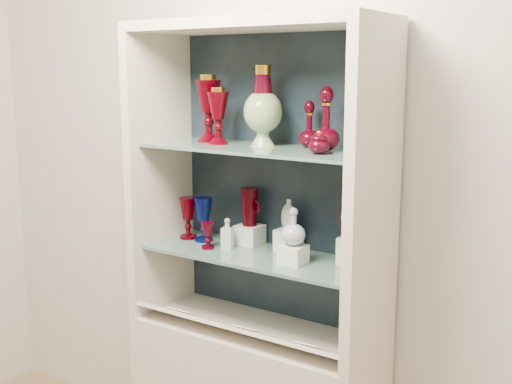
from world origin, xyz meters
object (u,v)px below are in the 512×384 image
Objects in this scene: pedestal_lamp_left at (208,108)px; enamel_urn at (263,106)px; cameo_medallion at (351,219)px; clear_round_decanter at (293,227)px; ruby_goblet_tall at (188,218)px; ruby_pitcher at (250,207)px; clear_square_bottle at (227,233)px; cobalt_goblet at (203,219)px; ruby_decanter_a at (326,115)px; pedestal_lamp_right at (218,116)px; flat_flask at (289,214)px; lidded_bowl at (319,142)px; ruby_decanter_b at (309,123)px; ruby_goblet_small at (208,236)px.

pedestal_lamp_left is 0.88× the size of enamel_urn.
pedestal_lamp_left is 0.74m from cameo_medallion.
ruby_goblet_tall is at bearing 173.44° from clear_round_decanter.
ruby_pitcher reaches higher than clear_square_bottle.
cobalt_goblet is 1.18× the size of ruby_pitcher.
ruby_goblet_tall is (-0.08, -0.00, -0.00)m from cobalt_goblet.
ruby_decanter_a is 0.64m from clear_square_bottle.
clear_round_decanter is at bearing -6.56° from ruby_goblet_tall.
clear_round_decanter is (0.37, -0.03, -0.39)m from pedestal_lamp_right.
flat_flask reaches higher than clear_round_decanter.
lidded_bowl is 0.40m from flat_flask.
clear_round_decanter is (0.48, -0.07, 0.05)m from cobalt_goblet.
ruby_decanter_a is 1.39× the size of ruby_decanter_b.
cameo_medallion is at bearing 19.17° from flat_flask.
ruby_pitcher is 0.46m from cameo_medallion.
enamel_urn reaches higher than pedestal_lamp_right.
ruby_pitcher is (0.08, 0.10, -0.37)m from pedestal_lamp_right.
ruby_decanter_b is 1.48× the size of flat_flask.
pedestal_lamp_right is 1.76× the size of clear_square_bottle.
lidded_bowl is (0.02, -0.09, -0.09)m from ruby_decanter_a.
lidded_bowl is at bearing -132.26° from cameo_medallion.
ruby_goblet_small is (0.06, -0.10, -0.50)m from pedestal_lamp_left.
pedestal_lamp_right is at bearing 174.95° from clear_round_decanter.
enamel_urn reaches higher than lidded_bowl.
ruby_decanter_b reaches higher than cobalt_goblet.
lidded_bowl is at bearing -6.07° from pedestal_lamp_right.
ruby_decanter_a reaches higher than ruby_goblet_tall.
ruby_decanter_b is 1.01× the size of cobalt_goblet.
pedestal_lamp_left reaches higher than pedestal_lamp_right.
clear_square_bottle reaches higher than ruby_goblet_small.
clear_square_bottle is at bearing -9.11° from ruby_goblet_tall.
ruby_pitcher reaches higher than clear_round_decanter.
clear_square_bottle is 1.00× the size of flat_flask.
clear_round_decanter is (0.32, -0.03, 0.07)m from clear_square_bottle.
flat_flask is (0.09, 0.05, -0.42)m from enamel_urn.
ruby_decanter_b is (0.36, 0.09, -0.02)m from pedestal_lamp_right.
ruby_decanter_a is 0.13m from lidded_bowl.
cameo_medallion reaches higher than ruby_goblet_tall.
ruby_pitcher is at bearing 170.96° from ruby_decanter_a.
ruby_goblet_small is at bearing 177.70° from cameo_medallion.
pedestal_lamp_right reaches higher than cobalt_goblet.
ruby_pitcher is at bearing 71.45° from clear_square_bottle.
lidded_bowl is (0.29, -0.09, -0.11)m from enamel_urn.
enamel_urn is 2.16× the size of cameo_medallion.
pedestal_lamp_left is at bearing 178.32° from enamel_urn.
enamel_urn is at bearing 1.45° from ruby_goblet_tall.
pedestal_lamp_right is 0.54m from clear_round_decanter.
lidded_bowl is 0.68× the size of flat_flask.
ruby_pitcher reaches higher than cobalt_goblet.
flat_flask is (0.46, 0.06, 0.06)m from ruby_goblet_tall.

